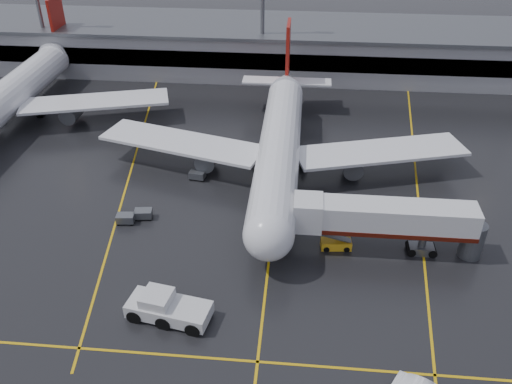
{
  "coord_description": "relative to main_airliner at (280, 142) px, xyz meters",
  "views": [
    {
      "loc": [
        2.68,
        -52.01,
        36.69
      ],
      "look_at": [
        -2.0,
        -2.0,
        4.0
      ],
      "focal_mm": 37.75,
      "sensor_mm": 36.0,
      "label": 1
    }
  ],
  "objects": [
    {
      "name": "apron_line_centre",
      "position": [
        0.0,
        -9.7,
        -4.2
      ],
      "size": [
        0.25,
        90.0,
        0.02
      ],
      "primitive_type": "cube",
      "color": "gold",
      "rests_on": "ground"
    },
    {
      "name": "apron_line_right",
      "position": [
        18.0,
        0.3,
        -4.2
      ],
      "size": [
        7.57,
        69.64,
        0.02
      ],
      "primitive_type": "cube",
      "rotation": [
        0.0,
        0.0,
        -0.1
      ],
      "color": "gold",
      "rests_on": "ground"
    },
    {
      "name": "apron_line_stop",
      "position": [
        0.0,
        -31.7,
        -4.2
      ],
      "size": [
        60.0,
        0.25,
        0.02
      ],
      "primitive_type": "cube",
      "color": "gold",
      "rests_on": "ground"
    },
    {
      "name": "ground",
      "position": [
        0.0,
        -9.7,
        -4.21
      ],
      "size": [
        220.0,
        220.0,
        0.0
      ],
      "primitive_type": "plane",
      "color": "black",
      "rests_on": "ground"
    },
    {
      "name": "belt_loader",
      "position": [
        7.02,
        -15.76,
        -3.7
      ],
      "size": [
        3.35,
        1.77,
        2.05
      ],
      "color": "gold",
      "rests_on": "ground"
    },
    {
      "name": "main_airliner",
      "position": [
        0.0,
        0.0,
        0.0
      ],
      "size": [
        48.8,
        45.6,
        14.1
      ],
      "color": "silver",
      "rests_on": "ground"
    },
    {
      "name": "terminal",
      "position": [
        0.0,
        38.23,
        0.11
      ],
      "size": [
        122.0,
        19.0,
        8.6
      ],
      "color": "gray",
      "rests_on": "ground"
    },
    {
      "name": "jet_bridge",
      "position": [
        11.87,
        -15.7,
        -0.28
      ],
      "size": [
        19.9,
        3.4,
        6.05
      ],
      "color": "silver",
      "rests_on": "ground"
    },
    {
      "name": "apron_line_left",
      "position": [
        -20.0,
        0.3,
        -4.2
      ],
      "size": [
        9.99,
        69.35,
        0.02
      ],
      "primitive_type": "cube",
      "rotation": [
        0.0,
        0.0,
        0.14
      ],
      "color": "gold",
      "rests_on": "ground"
    },
    {
      "name": "baggage_cart_b",
      "position": [
        -16.85,
        -13.42,
        -3.58
      ],
      "size": [
        2.11,
        1.48,
        1.12
      ],
      "color": "#595B60",
      "rests_on": "ground"
    },
    {
      "name": "second_airliner",
      "position": [
        -42.0,
        12.0,
        0.0
      ],
      "size": [
        48.8,
        45.6,
        14.1
      ],
      "color": "silver",
      "rests_on": "ground"
    },
    {
      "name": "pushback_tractor",
      "position": [
        -8.72,
        -27.33,
        -3.12
      ],
      "size": [
        8.05,
        4.5,
        2.72
      ],
      "color": "silver",
      "rests_on": "ground"
    },
    {
      "name": "baggage_cart_a",
      "position": [
        -15.06,
        -12.33,
        -3.58
      ],
      "size": [
        2.15,
        1.54,
        1.12
      ],
      "color": "#595B60",
      "rests_on": "ground"
    },
    {
      "name": "baggage_cart_c",
      "position": [
        -10.43,
        -3.18,
        -3.58
      ],
      "size": [
        2.17,
        1.58,
        1.12
      ],
      "color": "#595B60",
      "rests_on": "ground"
    }
  ]
}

